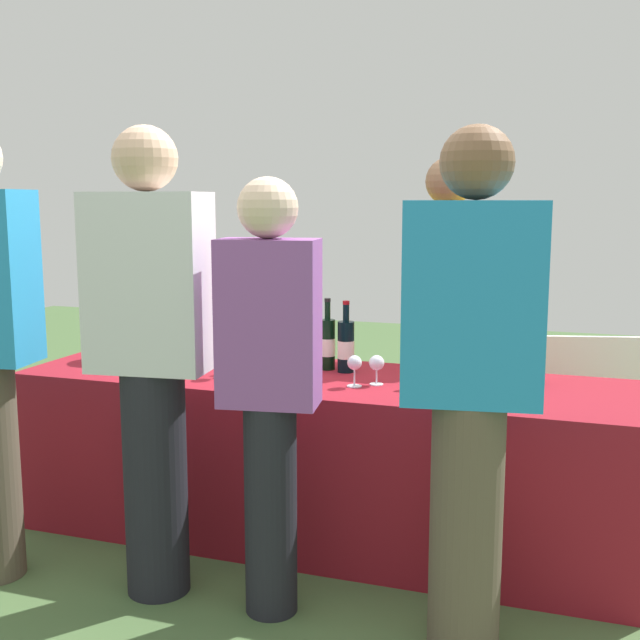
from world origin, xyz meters
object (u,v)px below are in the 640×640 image
Objects in this scene: wine_glass_0 at (139,345)px; wine_glass_4 at (377,364)px; wine_glass_2 at (269,361)px; wine_bottle_2 at (328,344)px; wine_glass_3 at (354,364)px; wine_bottle_1 at (266,345)px; wine_bottle_0 at (166,335)px; guest_1 at (151,349)px; wine_bottle_6 at (532,355)px; menu_board at (576,412)px; wine_bottle_4 at (429,348)px; ice_bucket at (128,337)px; server_pouring at (446,318)px; wine_bottle_3 at (346,346)px; wine_bottle_5 at (450,357)px; guest_2 at (269,380)px; wine_glass_1 at (221,354)px; guest_3 at (470,378)px.

wine_glass_0 is 1.10m from wine_glass_4.
wine_glass_0 is at bearing 174.06° from wine_glass_2.
wine_glass_3 is at bearing -53.41° from wine_bottle_2.
wine_bottle_1 reaches higher than wine_glass_4.
guest_1 reaches higher than wine_bottle_0.
wine_bottle_6 is 0.41× the size of menu_board.
guest_1 is (-0.27, -0.49, 0.13)m from wine_glass_2.
ice_bucket is at bearing -175.78° from wine_bottle_4.
wine_glass_3 is (0.36, 0.05, -0.00)m from wine_glass_2.
server_pouring is (1.45, 0.49, 0.09)m from ice_bucket.
wine_bottle_2 is 1.01× the size of wine_bottle_3.
wine_bottle_4 is at bearing 133.81° from wine_bottle_5.
wine_glass_0 is at bearing -161.72° from wine_bottle_1.
wine_bottle_6 is at bearing 140.99° from server_pouring.
wine_bottle_4 is at bearing 56.21° from guest_2.
wine_glass_1 is at bearing -6.04° from wine_glass_0.
wine_bottle_5 is at bearing 19.08° from wine_glass_2.
wine_glass_2 reaches higher than wine_glass_4.
wine_glass_4 is 1.28m from ice_bucket.
wine_glass_3 is 0.08× the size of server_pouring.
ice_bucket is 0.95m from guest_1.
wine_bottle_0 is 1.06× the size of wine_bottle_1.
guest_1 reaches higher than menu_board.
wine_bottle_6 is at bearing 13.76° from wine_glass_1.
wine_bottle_4 is at bearing 176.75° from wine_bottle_6.
wine_bottle_4 reaches higher than wine_bottle_1.
wine_bottle_2 is 0.35m from wine_glass_3.
wine_bottle_6 is (0.80, 0.03, 0.00)m from wine_bottle_3.
server_pouring is (0.62, 0.75, 0.10)m from wine_glass_2.
guest_1 reaches higher than wine_bottle_4.
wine_glass_1 is 1.26m from guest_3.
guest_3 is (0.47, -0.62, 0.11)m from wine_glass_4.
server_pouring is (1.28, 0.68, 0.09)m from wine_glass_0.
ice_bucket is at bearing 173.69° from wine_glass_4.
wine_bottle_6 is 1.18m from guest_2.
wine_glass_3 is (-0.25, -0.31, -0.03)m from wine_bottle_4.
guest_1 is at bearing -146.38° from menu_board.
wine_bottle_3 is at bearing -153.45° from menu_board.
wine_bottle_1 is at bearing -171.00° from wine_bottle_3.
menu_board is at bearing 37.70° from wine_glass_1.
wine_bottle_2 is 0.57m from wine_bottle_5.
wine_bottle_0 is 0.81m from wine_bottle_2.
wine_bottle_6 reaches higher than wine_bottle_1.
wine_bottle_4 is at bearing 4.22° from ice_bucket.
wine_glass_2 is 1.74m from menu_board.
wine_bottle_6 is at bearing 0.80° from wine_bottle_0.
wine_bottle_1 is at bearing 104.72° from guest_2.
wine_glass_3 is 1.47m from menu_board.
guest_3 is at bearing -76.23° from wine_bottle_5.
wine_bottle_0 is 0.91m from wine_bottle_3.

